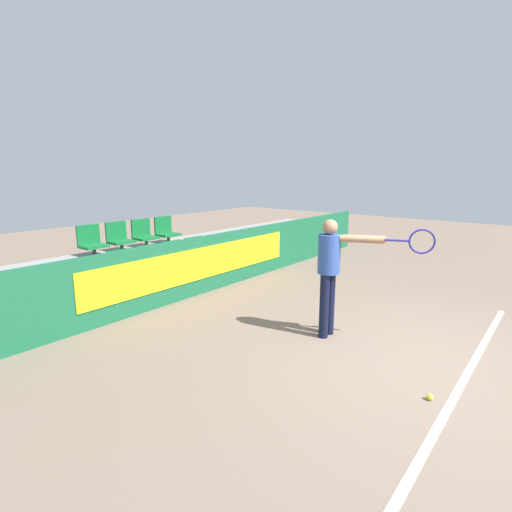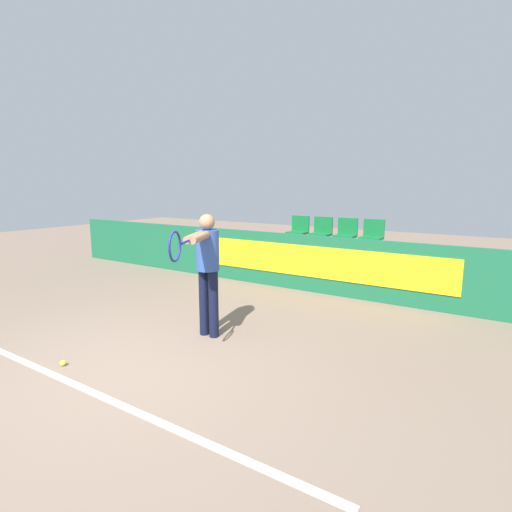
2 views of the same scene
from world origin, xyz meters
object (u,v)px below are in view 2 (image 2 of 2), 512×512
at_px(tennis_ball, 63,363).
at_px(stadium_chair_0, 279,249).
at_px(stadium_chair_4, 299,229).
at_px(stadium_chair_7, 372,234).
at_px(stadium_chair_3, 357,257).
at_px(stadium_chair_5, 322,231).
at_px(stadium_chair_2, 329,255).
at_px(stadium_chair_1, 303,252).
at_px(stadium_chair_6, 346,232).
at_px(tennis_player, 206,263).

bearing_deg(tennis_ball, stadium_chair_0, 91.38).
xyz_separation_m(stadium_chair_4, stadium_chair_7, (1.75, 0.00, 0.00)).
relative_size(stadium_chair_3, stadium_chair_7, 1.00).
bearing_deg(stadium_chair_5, stadium_chair_4, 180.00).
bearing_deg(stadium_chair_0, stadium_chair_4, 90.00).
bearing_deg(stadium_chair_2, stadium_chair_5, 121.47).
xyz_separation_m(stadium_chair_1, stadium_chair_3, (1.17, 0.00, 0.00)).
height_order(stadium_chair_6, tennis_ball, stadium_chair_6).
relative_size(stadium_chair_1, tennis_player, 0.35).
bearing_deg(tennis_ball, stadium_chair_2, 78.48).
xyz_separation_m(stadium_chair_1, tennis_ball, (-0.46, -5.11, -0.59)).
height_order(stadium_chair_3, stadium_chair_5, stadium_chair_5).
height_order(stadium_chair_4, tennis_player, tennis_player).
distance_m(stadium_chair_2, stadium_chair_4, 1.55).
relative_size(stadium_chair_5, stadium_chair_6, 1.00).
relative_size(stadium_chair_5, tennis_player, 0.35).
relative_size(stadium_chair_0, stadium_chair_6, 1.00).
relative_size(stadium_chair_4, stadium_chair_5, 1.00).
height_order(stadium_chair_5, tennis_player, tennis_player).
relative_size(stadium_chair_2, tennis_player, 0.35).
height_order(stadium_chair_5, tennis_ball, stadium_chair_5).
xyz_separation_m(stadium_chair_0, tennis_ball, (0.12, -5.11, -0.59)).
xyz_separation_m(stadium_chair_0, stadium_chair_4, (0.00, 0.95, 0.36)).
height_order(stadium_chair_1, stadium_chair_6, stadium_chair_6).
relative_size(stadium_chair_0, stadium_chair_4, 1.00).
bearing_deg(stadium_chair_7, stadium_chair_5, 180.00).
distance_m(stadium_chair_3, stadium_chair_5, 1.55).
xyz_separation_m(stadium_chair_6, stadium_chair_7, (0.58, 0.00, 0.00)).
bearing_deg(stadium_chair_4, stadium_chair_7, 0.00).
height_order(stadium_chair_6, tennis_player, tennis_player).
relative_size(stadium_chair_5, stadium_chair_7, 1.00).
xyz_separation_m(tennis_player, tennis_ball, (-0.82, -1.55, -0.97)).
xyz_separation_m(stadium_chair_7, tennis_ball, (-1.63, -6.07, -0.94)).
height_order(stadium_chair_0, tennis_player, tennis_player).
bearing_deg(tennis_ball, stadium_chair_3, 72.37).
bearing_deg(stadium_chair_7, stadium_chair_6, 180.00).
xyz_separation_m(stadium_chair_0, stadium_chair_1, (0.58, 0.00, 0.00)).
bearing_deg(tennis_player, stadium_chair_4, 78.57).
bearing_deg(stadium_chair_5, stadium_chair_1, -90.00).
relative_size(stadium_chair_3, stadium_chair_4, 1.00).
bearing_deg(stadium_chair_0, stadium_chair_7, 28.57).
bearing_deg(tennis_player, stadium_chair_5, 71.34).
height_order(stadium_chair_1, stadium_chair_4, stadium_chair_4).
bearing_deg(stadium_chair_4, stadium_chair_5, 0.00).
bearing_deg(stadium_chair_3, stadium_chair_4, 151.43).
bearing_deg(stadium_chair_1, stadium_chair_0, 180.00).
relative_size(stadium_chair_6, tennis_ball, 8.57).
relative_size(stadium_chair_3, stadium_chair_6, 1.00).
xyz_separation_m(stadium_chair_5, stadium_chair_7, (1.17, 0.00, 0.00)).
bearing_deg(stadium_chair_0, stadium_chair_5, 58.53).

